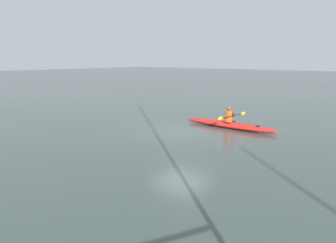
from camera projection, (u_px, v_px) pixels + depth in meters
The scene contains 3 objects.
ground_plane at pixel (182, 131), 16.26m from camera, with size 160.00×160.00×0.00m, color #384742.
kayak at pixel (229, 125), 16.97m from camera, with size 5.08×0.98×0.31m.
kayaker at pixel (229, 115), 16.90m from camera, with size 0.46×2.35×0.75m.
Camera 1 is at (-9.66, 12.67, 3.34)m, focal length 37.88 mm.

